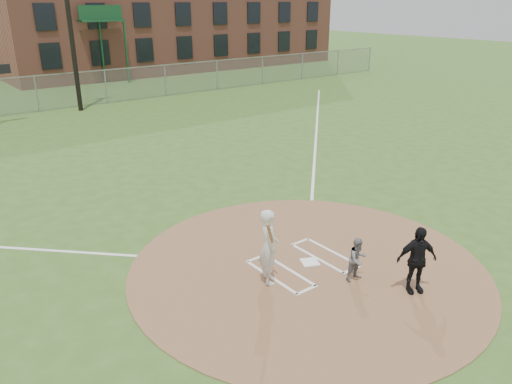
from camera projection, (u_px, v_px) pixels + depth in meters
ground at (307, 267)px, 11.83m from camera, size 140.00×140.00×0.00m
dirt_circle at (307, 267)px, 11.83m from camera, size 8.40×8.40×0.02m
home_plate at (310, 262)px, 11.98m from camera, size 0.53×0.53×0.03m
foul_line_first at (316, 133)px, 23.60m from camera, size 17.04×17.04×0.01m
catcher at (358, 259)px, 11.11m from camera, size 0.52×0.42×1.01m
umpire at (417, 260)px, 10.57m from camera, size 0.96×0.75×1.52m
batters_boxes at (303, 264)px, 11.93m from camera, size 2.08×1.88×0.01m
batter_at_plate at (269, 246)px, 10.91m from camera, size 0.88×1.00×1.78m
outfield_fence at (37, 94)px, 27.71m from camera, size 56.08×0.08×2.03m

